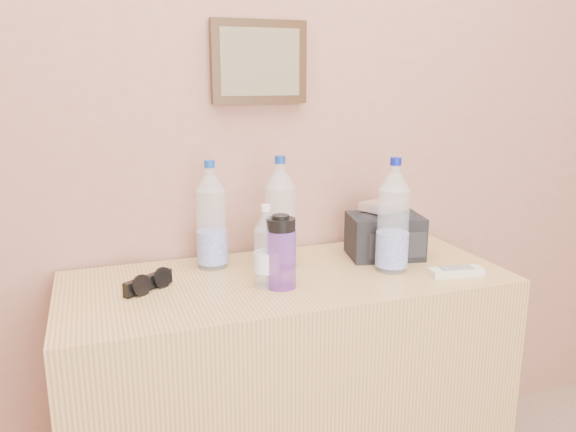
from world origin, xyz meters
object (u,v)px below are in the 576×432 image
Objects in this scene: dresser at (287,399)px; pet_small at (266,251)px; pet_large_c at (280,218)px; nalgene_bottle at (281,252)px; toiletry_bag at (385,233)px; foil_packet at (384,206)px; sunglasses at (148,283)px; pet_large_b at (211,221)px; pet_large_d at (393,222)px; ac_remote at (456,272)px.

pet_small is at bearing -145.36° from dresser.
pet_large_c is 0.19m from nalgene_bottle.
toiletry_bag is 1.83× the size of foil_packet.
sunglasses is 1.26× the size of foil_packet.
pet_large_b is 0.54m from pet_large_d.
dresser is 0.57m from sunglasses.
pet_large_d is at bearing -9.72° from dresser.
foil_packet is (0.04, 0.13, 0.02)m from pet_large_d.
foil_packet is at bearing -167.43° from toiletry_bag.
pet_large_d is 0.15m from toiletry_bag.
foil_packet is at bearing 20.82° from nalgene_bottle.
pet_small is at bearing -63.47° from pet_large_b.
pet_small is at bearing 176.98° from ac_remote.
pet_large_d reaches higher than foil_packet.
toiletry_bag is 0.09m from foil_packet.
foil_packet is at bearing -31.28° from sunglasses.
sunglasses is at bearing 165.96° from pet_small.
ac_remote is at bearing -53.16° from toiletry_bag.
toiletry_bag is (0.44, 0.13, -0.02)m from pet_small.
toiletry_bag reaches higher than ac_remote.
nalgene_bottle is (0.03, -0.02, -0.00)m from pet_small.
nalgene_bottle is 1.30× the size of ac_remote.
pet_large_b is (-0.19, 0.16, 0.54)m from dresser.
sunglasses is (-0.40, -0.08, -0.13)m from pet_large_c.
pet_large_d is 0.23m from ac_remote.
nalgene_bottle is (0.14, -0.23, -0.04)m from pet_large_b.
pet_large_c is 0.35m from toiletry_bag.
nalgene_bottle reaches higher than foil_packet.
pet_large_c is (0.01, 0.10, 0.55)m from dresser.
pet_large_b is at bearing 140.09° from dresser.
ac_remote is at bearing -62.94° from foil_packet.
pet_large_d is 2.16× the size of ac_remote.
sunglasses reaches higher than dresser.
ac_remote is 0.69× the size of toiletry_bag.
pet_small reaches higher than nalgene_bottle.
ac_remote is at bearing -9.06° from nalgene_bottle.
sunglasses is at bearing 175.69° from ac_remote.
dresser is at bearing 58.85° from nalgene_bottle.
foil_packet is at bearing -4.16° from pet_large_c.
pet_large_b is at bearing 171.30° from foil_packet.
pet_large_b reaches higher than pet_small.
nalgene_bottle is at bearing -159.18° from foil_packet.
foil_packet is at bearing 124.54° from ac_remote.
dresser is 5.56× the size of pet_small.
nalgene_bottle is 0.52m from ac_remote.
sunglasses is at bearing -164.54° from toiletry_bag.
nalgene_bottle is 0.43m from toiletry_bag.
pet_large_b is at bearing 121.30° from nalgene_bottle.
pet_small is (-0.09, -0.15, -0.05)m from pet_large_c.
dresser is at bearing 168.85° from ac_remote.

